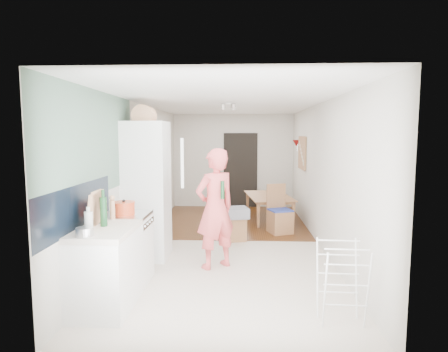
# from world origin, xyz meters

# --- Properties ---
(room_shell) EXTENTS (3.20, 7.00, 2.50)m
(room_shell) POSITION_xyz_m (0.00, 0.00, 1.25)
(room_shell) COLOR beige
(room_shell) RESTS_ON ground
(floor) EXTENTS (3.20, 7.00, 0.01)m
(floor) POSITION_xyz_m (0.00, 0.00, 0.00)
(floor) COLOR beige
(floor) RESTS_ON ground
(wood_floor_overlay) EXTENTS (3.20, 3.30, 0.01)m
(wood_floor_overlay) POSITION_xyz_m (0.00, 1.85, 0.01)
(wood_floor_overlay) COLOR #563112
(wood_floor_overlay) RESTS_ON room_shell
(sage_wall_panel) EXTENTS (0.02, 3.00, 1.30)m
(sage_wall_panel) POSITION_xyz_m (-1.59, -2.00, 1.85)
(sage_wall_panel) COLOR slate
(sage_wall_panel) RESTS_ON room_shell
(tile_splashback) EXTENTS (0.02, 1.90, 0.50)m
(tile_splashback) POSITION_xyz_m (-1.59, -2.55, 1.15)
(tile_splashback) COLOR black
(tile_splashback) RESTS_ON room_shell
(doorway_recess) EXTENTS (0.90, 0.04, 2.00)m
(doorway_recess) POSITION_xyz_m (0.20, 3.48, 1.00)
(doorway_recess) COLOR black
(doorway_recess) RESTS_ON room_shell
(base_cabinet) EXTENTS (0.60, 0.90, 0.86)m
(base_cabinet) POSITION_xyz_m (-1.30, -2.55, 0.43)
(base_cabinet) COLOR white
(base_cabinet) RESTS_ON room_shell
(worktop) EXTENTS (0.62, 0.92, 0.06)m
(worktop) POSITION_xyz_m (-1.30, -2.55, 0.89)
(worktop) COLOR beige
(worktop) RESTS_ON room_shell
(range_cooker) EXTENTS (0.60, 0.60, 0.88)m
(range_cooker) POSITION_xyz_m (-1.30, -1.80, 0.44)
(range_cooker) COLOR white
(range_cooker) RESTS_ON room_shell
(cooker_top) EXTENTS (0.60, 0.60, 0.04)m
(cooker_top) POSITION_xyz_m (-1.30, -1.80, 0.90)
(cooker_top) COLOR silver
(cooker_top) RESTS_ON room_shell
(fridge_housing) EXTENTS (0.66, 0.66, 2.15)m
(fridge_housing) POSITION_xyz_m (-1.27, -0.78, 1.07)
(fridge_housing) COLOR white
(fridge_housing) RESTS_ON room_shell
(fridge_door) EXTENTS (0.14, 0.56, 0.70)m
(fridge_door) POSITION_xyz_m (-0.66, -1.08, 1.55)
(fridge_door) COLOR white
(fridge_door) RESTS_ON room_shell
(fridge_interior) EXTENTS (0.02, 0.52, 0.66)m
(fridge_interior) POSITION_xyz_m (-0.96, -0.78, 1.55)
(fridge_interior) COLOR white
(fridge_interior) RESTS_ON room_shell
(pinboard) EXTENTS (0.03, 0.90, 0.70)m
(pinboard) POSITION_xyz_m (1.58, 1.90, 1.55)
(pinboard) COLOR tan
(pinboard) RESTS_ON room_shell
(pinboard_frame) EXTENTS (0.00, 0.94, 0.74)m
(pinboard_frame) POSITION_xyz_m (1.57, 1.90, 1.55)
(pinboard_frame) COLOR #A67041
(pinboard_frame) RESTS_ON room_shell
(wall_sconce) EXTENTS (0.18, 0.18, 0.16)m
(wall_sconce) POSITION_xyz_m (1.54, 2.55, 1.75)
(wall_sconce) COLOR #6B0B09
(wall_sconce) RESTS_ON room_shell
(person) EXTENTS (0.90, 0.85, 2.07)m
(person) POSITION_xyz_m (-0.16, -1.19, 1.04)
(person) COLOR #ED5859
(person) RESTS_ON floor
(dining_table) EXTENTS (0.95, 1.48, 0.49)m
(dining_table) POSITION_xyz_m (0.88, 1.93, 0.24)
(dining_table) COLOR #A67041
(dining_table) RESTS_ON floor
(dining_chair) EXTENTS (0.52, 0.52, 0.97)m
(dining_chair) POSITION_xyz_m (0.99, 0.77, 0.49)
(dining_chair) COLOR #A67041
(dining_chair) RESTS_ON floor
(stool) EXTENTS (0.40, 0.40, 0.43)m
(stool) POSITION_xyz_m (0.12, 0.25, 0.22)
(stool) COLOR #A67041
(stool) RESTS_ON floor
(grey_drape) EXTENTS (0.50, 0.50, 0.18)m
(grey_drape) POSITION_xyz_m (0.13, 0.23, 0.53)
(grey_drape) COLOR slate
(grey_drape) RESTS_ON stool
(drying_rack) EXTENTS (0.46, 0.42, 0.85)m
(drying_rack) POSITION_xyz_m (1.25, -2.78, 0.43)
(drying_rack) COLOR white
(drying_rack) RESTS_ON floor
(bread_bin) EXTENTS (0.38, 0.36, 0.18)m
(bread_bin) POSITION_xyz_m (-1.29, -0.75, 2.24)
(bread_bin) COLOR tan
(bread_bin) RESTS_ON fridge_housing
(red_casserole) EXTENTS (0.29, 0.29, 0.17)m
(red_casserole) POSITION_xyz_m (-1.30, -1.84, 1.00)
(red_casserole) COLOR #D24420
(red_casserole) RESTS_ON cooker_top
(steel_pan) EXTENTS (0.19, 0.19, 0.09)m
(steel_pan) POSITION_xyz_m (-1.37, -2.89, 0.96)
(steel_pan) COLOR silver
(steel_pan) RESTS_ON worktop
(held_bottle) EXTENTS (0.06, 0.06, 0.26)m
(held_bottle) POSITION_xyz_m (-0.05, -1.30, 1.17)
(held_bottle) COLOR #154220
(held_bottle) RESTS_ON person
(bottle_a) EXTENTS (0.09, 0.09, 0.33)m
(bottle_a) POSITION_xyz_m (-1.33, -2.47, 1.09)
(bottle_a) COLOR #154220
(bottle_a) RESTS_ON worktop
(bottle_b) EXTENTS (0.08, 0.08, 0.27)m
(bottle_b) POSITION_xyz_m (-1.45, -2.32, 1.06)
(bottle_b) COLOR #154220
(bottle_b) RESTS_ON worktop
(bottle_c) EXTENTS (0.10, 0.10, 0.22)m
(bottle_c) POSITION_xyz_m (-1.40, -2.72, 1.03)
(bottle_c) COLOR beige
(bottle_c) RESTS_ON worktop
(pepper_mill_front) EXTENTS (0.06, 0.06, 0.21)m
(pepper_mill_front) POSITION_xyz_m (-1.41, -2.23, 1.02)
(pepper_mill_front) COLOR tan
(pepper_mill_front) RESTS_ON worktop
(pepper_mill_back) EXTENTS (0.07, 0.07, 0.23)m
(pepper_mill_back) POSITION_xyz_m (-1.36, -2.10, 1.03)
(pepper_mill_back) COLOR tan
(pepper_mill_back) RESTS_ON worktop
(chopping_boards) EXTENTS (0.11, 0.31, 0.41)m
(chopping_boards) POSITION_xyz_m (-1.41, -2.53, 1.13)
(chopping_boards) COLOR tan
(chopping_boards) RESTS_ON worktop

